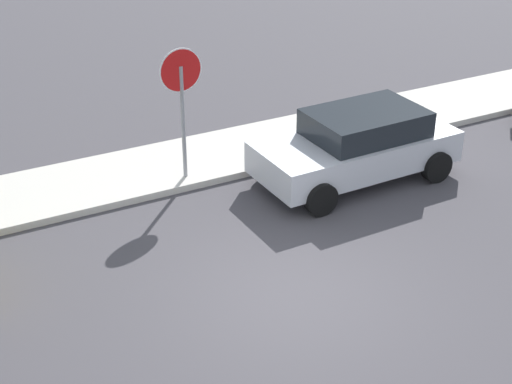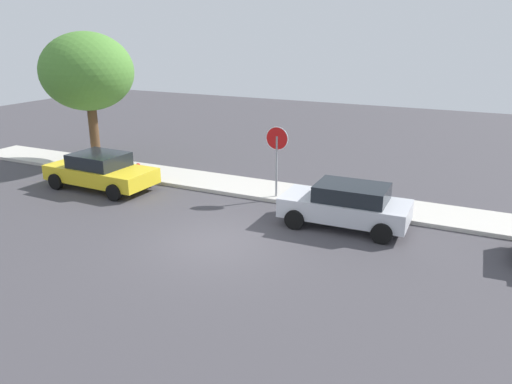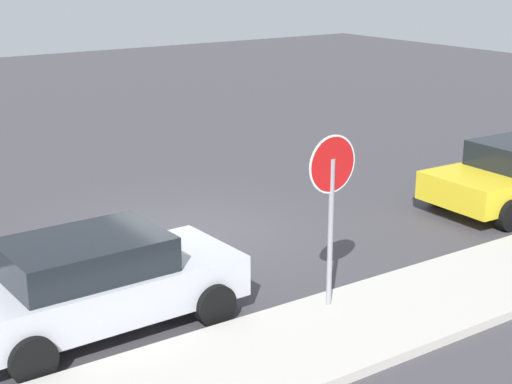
{
  "view_description": "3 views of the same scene",
  "coord_description": "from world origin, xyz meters",
  "px_view_note": "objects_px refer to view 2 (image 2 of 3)",
  "views": [
    {
      "loc": [
        -5.29,
        -8.62,
        7.18
      ],
      "look_at": [
        0.27,
        1.8,
        0.91
      ],
      "focal_mm": 55.0,
      "sensor_mm": 36.0,
      "label": 1
    },
    {
      "loc": [
        7.05,
        -11.94,
        6.13
      ],
      "look_at": [
        0.52,
        1.62,
        1.18
      ],
      "focal_mm": 35.0,
      "sensor_mm": 36.0,
      "label": 2
    },
    {
      "loc": [
        7.17,
        12.71,
        5.21
      ],
      "look_at": [
        -1.15,
        0.73,
        0.82
      ],
      "focal_mm": 55.0,
      "sensor_mm": 36.0,
      "label": 3
    }
  ],
  "objects_px": {
    "stop_sign": "(277,149)",
    "street_tree_near_corner": "(87,72)",
    "parked_car_silver": "(346,205)",
    "parked_car_yellow": "(101,171)",
    "fire_hydrant": "(139,171)"
  },
  "relations": [
    {
      "from": "stop_sign",
      "to": "parked_car_silver",
      "type": "distance_m",
      "value": 3.63
    },
    {
      "from": "stop_sign",
      "to": "parked_car_yellow",
      "type": "height_order",
      "value": "stop_sign"
    },
    {
      "from": "stop_sign",
      "to": "street_tree_near_corner",
      "type": "height_order",
      "value": "street_tree_near_corner"
    },
    {
      "from": "street_tree_near_corner",
      "to": "stop_sign",
      "type": "bearing_deg",
      "value": -6.92
    },
    {
      "from": "stop_sign",
      "to": "parked_car_yellow",
      "type": "distance_m",
      "value": 7.21
    },
    {
      "from": "stop_sign",
      "to": "parked_car_yellow",
      "type": "xyz_separation_m",
      "value": [
        -6.89,
        -1.75,
        -1.21
      ]
    },
    {
      "from": "parked_car_silver",
      "to": "parked_car_yellow",
      "type": "bearing_deg",
      "value": -178.46
    },
    {
      "from": "parked_car_silver",
      "to": "fire_hydrant",
      "type": "height_order",
      "value": "parked_car_silver"
    },
    {
      "from": "stop_sign",
      "to": "parked_car_silver",
      "type": "height_order",
      "value": "stop_sign"
    },
    {
      "from": "stop_sign",
      "to": "fire_hydrant",
      "type": "height_order",
      "value": "stop_sign"
    },
    {
      "from": "stop_sign",
      "to": "fire_hydrant",
      "type": "relative_size",
      "value": 3.88
    },
    {
      "from": "parked_car_yellow",
      "to": "street_tree_near_corner",
      "type": "xyz_separation_m",
      "value": [
        -3.02,
        2.95,
        3.52
      ]
    },
    {
      "from": "parked_car_silver",
      "to": "street_tree_near_corner",
      "type": "relative_size",
      "value": 0.68
    },
    {
      "from": "fire_hydrant",
      "to": "parked_car_silver",
      "type": "bearing_deg",
      "value": -8.11
    },
    {
      "from": "parked_car_silver",
      "to": "fire_hydrant",
      "type": "bearing_deg",
      "value": 171.89
    }
  ]
}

